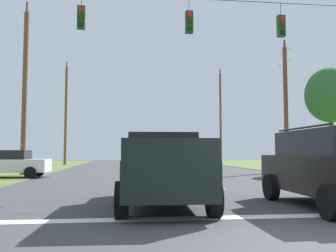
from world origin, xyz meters
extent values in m
plane|color=#3D3D42|center=(0.00, 0.00, 0.00)|extent=(120.00, 120.00, 0.00)
cube|color=white|center=(0.00, 2.56, 0.00)|extent=(14.40, 0.45, 0.01)
cube|color=white|center=(0.00, 8.56, 0.00)|extent=(2.50, 0.15, 0.01)
cube|color=white|center=(0.00, 15.36, 0.00)|extent=(2.50, 0.15, 0.01)
cube|color=white|center=(0.00, 22.16, 0.00)|extent=(2.50, 0.15, 0.01)
cube|color=white|center=(0.00, 28.08, 0.00)|extent=(2.50, 0.15, 0.01)
cube|color=white|center=(0.00, 36.53, 0.00)|extent=(2.50, 0.15, 0.01)
cylinder|color=black|center=(-4.49, 9.59, 7.68)|extent=(0.02, 0.02, 0.56)
cube|color=#19471E|center=(-4.49, 9.59, 6.92)|extent=(0.32, 0.24, 0.95)
cylinder|color=red|center=(-4.49, 9.45, 7.21)|extent=(0.20, 0.04, 0.20)
cylinder|color=#352203|center=(-4.49, 9.45, 6.91)|extent=(0.20, 0.04, 0.20)
cylinder|color=black|center=(-4.49, 9.45, 6.61)|extent=(0.20, 0.04, 0.20)
cylinder|color=black|center=(-0.01, 9.59, 7.68)|extent=(0.02, 0.02, 0.56)
cube|color=#19471E|center=(-0.01, 9.59, 6.92)|extent=(0.32, 0.24, 0.95)
cylinder|color=red|center=(-0.01, 9.45, 7.21)|extent=(0.20, 0.04, 0.20)
cylinder|color=#352203|center=(-0.01, 9.45, 6.91)|extent=(0.20, 0.04, 0.20)
cylinder|color=black|center=(-0.01, 9.45, 6.61)|extent=(0.20, 0.04, 0.20)
cylinder|color=black|center=(4.08, 9.59, 7.68)|extent=(0.02, 0.02, 0.56)
cube|color=#19471E|center=(4.08, 9.59, 6.92)|extent=(0.32, 0.24, 0.95)
cylinder|color=red|center=(4.08, 9.45, 7.21)|extent=(0.20, 0.04, 0.20)
cylinder|color=#352203|center=(4.08, 9.45, 6.91)|extent=(0.20, 0.04, 0.20)
cylinder|color=black|center=(4.08, 9.45, 6.61)|extent=(0.20, 0.04, 0.20)
cube|color=black|center=(-1.65, 4.47, 0.82)|extent=(2.23, 5.48, 0.85)
cube|color=black|center=(-1.62, 5.12, 1.60)|extent=(1.93, 1.98, 0.70)
cube|color=black|center=(-2.65, 3.16, 1.48)|extent=(0.20, 2.38, 0.45)
cube|color=black|center=(-0.77, 3.08, 1.48)|extent=(0.20, 2.38, 0.45)
cube|color=black|center=(-1.77, 1.82, 1.48)|extent=(1.96, 0.18, 0.45)
cylinder|color=black|center=(-2.57, 6.35, 0.40)|extent=(0.31, 0.81, 0.80)
cylinder|color=black|center=(-0.57, 6.26, 0.40)|extent=(0.31, 0.81, 0.80)
cylinder|color=black|center=(-2.73, 2.68, 0.40)|extent=(0.31, 0.81, 0.80)
cylinder|color=black|center=(-0.73, 2.59, 0.40)|extent=(0.31, 0.81, 0.80)
cube|color=black|center=(2.61, 3.57, 0.85)|extent=(2.04, 4.83, 0.95)
cube|color=black|center=(2.61, 3.42, 1.66)|extent=(1.86, 3.23, 0.65)
cylinder|color=black|center=(1.76, 3.44, 2.03)|extent=(0.10, 2.72, 0.05)
cylinder|color=black|center=(1.66, 5.22, 0.38)|extent=(0.27, 0.76, 0.76)
cylinder|color=black|center=(3.61, 5.18, 0.38)|extent=(0.27, 0.76, 0.76)
cylinder|color=black|center=(1.60, 1.96, 0.38)|extent=(0.27, 0.76, 0.76)
cube|color=silver|center=(-9.06, 15.83, 0.67)|extent=(4.33, 1.88, 0.70)
cube|color=black|center=(-9.06, 15.83, 1.27)|extent=(2.13, 1.66, 0.50)
cylinder|color=black|center=(-7.66, 14.90, 0.32)|extent=(0.64, 0.23, 0.64)
cylinder|color=black|center=(-7.63, 16.70, 0.32)|extent=(0.64, 0.23, 0.64)
cylinder|color=brown|center=(8.89, 19.67, 4.54)|extent=(0.31, 0.31, 9.08)
cube|color=brown|center=(8.89, 19.67, 8.68)|extent=(0.12, 0.12, 1.87)
cylinder|color=#B2B7BC|center=(8.89, 20.42, 8.80)|extent=(0.08, 0.08, 0.12)
cylinder|color=#B2B7BC|center=(8.89, 18.92, 8.80)|extent=(0.08, 0.08, 0.12)
cube|color=brown|center=(8.89, 19.67, 7.78)|extent=(0.12, 0.12, 2.26)
cylinder|color=#B2B7BC|center=(8.89, 20.57, 7.90)|extent=(0.08, 0.08, 0.12)
cylinder|color=#B2B7BC|center=(8.89, 18.76, 7.90)|extent=(0.08, 0.08, 0.12)
cylinder|color=brown|center=(8.70, 37.00, 5.42)|extent=(0.26, 0.26, 10.84)
cube|color=brown|center=(8.70, 37.00, 10.44)|extent=(0.12, 0.12, 2.09)
cylinder|color=#B2B7BC|center=(8.70, 37.84, 10.56)|extent=(0.08, 0.08, 0.12)
cylinder|color=#B2B7BC|center=(8.70, 36.17, 10.56)|extent=(0.08, 0.08, 0.12)
cube|color=brown|center=(8.70, 37.00, 9.54)|extent=(0.12, 0.12, 2.11)
cylinder|color=#B2B7BC|center=(8.70, 37.85, 9.66)|extent=(0.08, 0.08, 0.12)
cylinder|color=#B2B7BC|center=(8.70, 36.16, 9.66)|extent=(0.08, 0.08, 0.12)
cylinder|color=brown|center=(-8.84, 17.82, 5.08)|extent=(0.31, 0.31, 10.15)
cube|color=brown|center=(-8.84, 17.82, 9.75)|extent=(0.12, 0.12, 2.13)
cylinder|color=#B2B7BC|center=(-8.84, 18.67, 9.87)|extent=(0.08, 0.08, 0.12)
cylinder|color=#B2B7BC|center=(-8.84, 16.97, 9.87)|extent=(0.08, 0.08, 0.12)
cylinder|color=brown|center=(-9.09, 35.16, 5.37)|extent=(0.29, 0.29, 10.74)
cube|color=brown|center=(-9.09, 35.16, 10.34)|extent=(0.12, 0.12, 2.06)
cylinder|color=#B2B7BC|center=(-9.09, 35.98, 10.46)|extent=(0.08, 0.08, 0.12)
cylinder|color=#B2B7BC|center=(-9.09, 34.34, 10.46)|extent=(0.08, 0.08, 0.12)
cylinder|color=brown|center=(11.30, 17.91, 2.14)|extent=(0.28, 0.28, 4.29)
ellipsoid|color=#2E672D|center=(11.30, 17.91, 5.33)|extent=(3.39, 3.39, 3.80)
camera|label=1|loc=(-2.68, -5.26, 1.43)|focal=38.86mm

